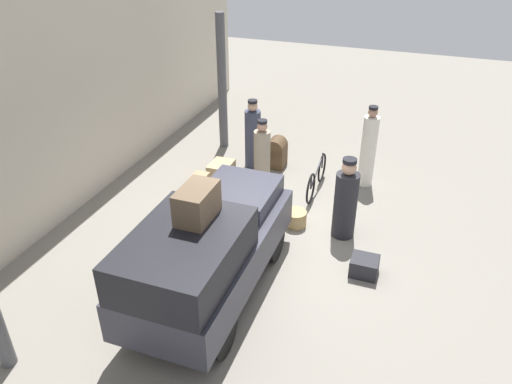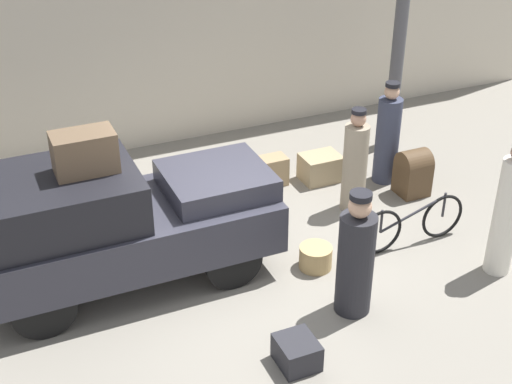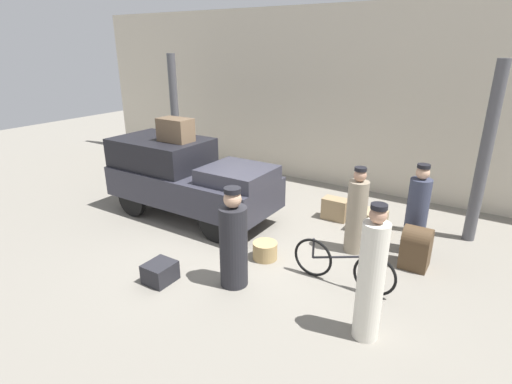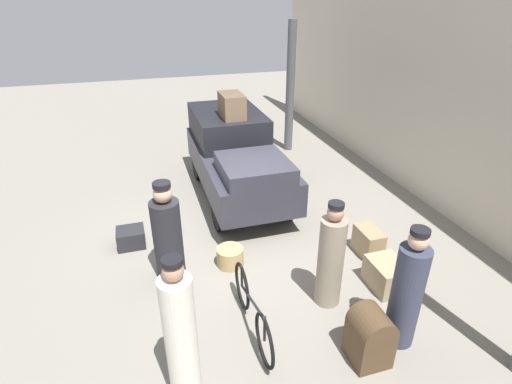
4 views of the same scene
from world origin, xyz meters
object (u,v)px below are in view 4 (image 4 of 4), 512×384
at_px(bicycle, 252,310).
at_px(porter_lifting_near_truck, 407,293).
at_px(porter_carrying_trunk, 331,259).
at_px(trunk_wicker_pale, 370,336).
at_px(trunk_on_truck_roof, 232,106).
at_px(truck, 236,154).
at_px(suitcase_black_upright, 131,238).
at_px(wicker_basket, 230,257).
at_px(suitcase_small_leather, 387,275).
at_px(porter_standing_middle, 168,236).
at_px(conductor_in_dark_uniform, 181,339).
at_px(suitcase_tan_flat, 368,242).

distance_m(bicycle, porter_lifting_near_truck, 1.91).
bearing_deg(porter_carrying_trunk, trunk_wicker_pale, 0.76).
bearing_deg(trunk_on_truck_roof, truck, 0.00).
distance_m(porter_carrying_trunk, suitcase_black_upright, 3.52).
relative_size(porter_carrying_trunk, trunk_on_truck_roof, 2.24).
bearing_deg(wicker_basket, trunk_on_truck_roof, 164.60).
bearing_deg(suitcase_small_leather, bicycle, -83.52).
relative_size(porter_standing_middle, suitcase_small_leather, 2.63).
distance_m(truck, suitcase_black_upright, 2.76).
height_order(conductor_in_dark_uniform, trunk_on_truck_roof, trunk_on_truck_roof).
height_order(bicycle, wicker_basket, bicycle).
bearing_deg(wicker_basket, porter_carrying_trunk, 42.84).
relative_size(wicker_basket, porter_standing_middle, 0.27).
bearing_deg(suitcase_tan_flat, bicycle, -65.62).
xyz_separation_m(truck, suitcase_black_upright, (1.41, -2.25, -0.75)).
xyz_separation_m(conductor_in_dark_uniform, suitcase_black_upright, (-3.17, -0.51, -0.70)).
relative_size(trunk_wicker_pale, suitcase_tan_flat, 1.36).
relative_size(conductor_in_dark_uniform, trunk_on_truck_roof, 2.59).
bearing_deg(suitcase_black_upright, suitcase_small_leather, 58.34).
height_order(wicker_basket, porter_carrying_trunk, porter_carrying_trunk).
bearing_deg(porter_standing_middle, suitcase_small_leather, 68.54).
xyz_separation_m(bicycle, conductor_in_dark_uniform, (0.69, -0.95, 0.52)).
relative_size(bicycle, porter_standing_middle, 1.03).
distance_m(wicker_basket, trunk_on_truck_roof, 3.26).
bearing_deg(porter_lifting_near_truck, porter_standing_middle, -129.05).
bearing_deg(trunk_wicker_pale, porter_standing_middle, -137.60).
bearing_deg(trunk_on_truck_roof, porter_lifting_near_truck, 11.16).
height_order(truck, suitcase_small_leather, truck).
height_order(bicycle, porter_carrying_trunk, porter_carrying_trunk).
bearing_deg(porter_standing_middle, bicycle, 31.56).
bearing_deg(wicker_basket, trunk_wicker_pale, 26.59).
bearing_deg(truck, conductor_in_dark_uniform, -20.80).
distance_m(bicycle, suitcase_black_upright, 2.88).
height_order(porter_carrying_trunk, trunk_on_truck_roof, trunk_on_truck_roof).
bearing_deg(trunk_on_truck_roof, suitcase_black_upright, -54.08).
height_order(conductor_in_dark_uniform, suitcase_black_upright, conductor_in_dark_uniform).
height_order(porter_lifting_near_truck, trunk_wicker_pale, porter_lifting_near_truck).
bearing_deg(trunk_on_truck_roof, suitcase_tan_flat, 26.84).
bearing_deg(truck, suitcase_tan_flat, 28.59).
relative_size(porter_standing_middle, trunk_on_truck_roof, 2.27).
bearing_deg(porter_carrying_trunk, suitcase_black_upright, -130.39).
distance_m(porter_lifting_near_truck, suitcase_small_leather, 1.16).
height_order(wicker_basket, suitcase_tan_flat, suitcase_tan_flat).
distance_m(conductor_in_dark_uniform, trunk_wicker_pale, 2.21).
relative_size(porter_carrying_trunk, suitcase_small_leather, 2.60).
height_order(wicker_basket, suitcase_black_upright, suitcase_black_upright).
xyz_separation_m(suitcase_black_upright, trunk_on_truck_roof, (-1.63, 2.25, 1.73)).
bearing_deg(bicycle, suitcase_black_upright, -149.43).
height_order(wicker_basket, trunk_on_truck_roof, trunk_on_truck_roof).
relative_size(conductor_in_dark_uniform, trunk_wicker_pale, 2.51).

